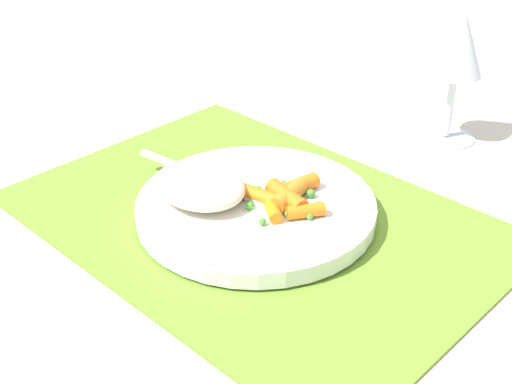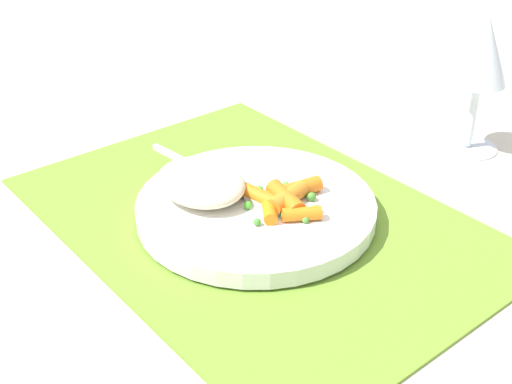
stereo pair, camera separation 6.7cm
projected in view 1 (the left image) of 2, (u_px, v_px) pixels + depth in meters
The scene contains 8 objects.
ground_plane at pixel (256, 220), 0.71m from camera, with size 2.40×2.40×0.00m, color beige.
placemat at pixel (256, 218), 0.71m from camera, with size 0.48×0.34×0.01m, color olive.
plate at pixel (256, 208), 0.70m from camera, with size 0.24×0.24×0.02m, color white.
rice_mound at pixel (200, 185), 0.69m from camera, with size 0.10×0.08×0.03m, color beige.
carrot_portion at pixel (285, 197), 0.69m from camera, with size 0.09×0.09×0.02m.
pea_scatter at pixel (286, 201), 0.69m from camera, with size 0.08×0.08×0.01m.
fork at pixel (224, 185), 0.72m from camera, with size 0.20×0.03×0.01m.
wine_glass at pixel (459, 49), 0.81m from camera, with size 0.07×0.07×0.17m.
Camera 1 is at (0.41, -0.43, 0.39)m, focal length 48.36 mm.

